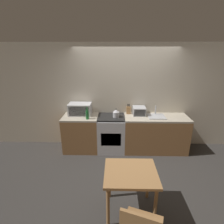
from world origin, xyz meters
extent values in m
plane|color=#33302D|center=(0.00, 0.00, 0.00)|extent=(16.00, 16.00, 0.00)
cube|color=beige|center=(0.00, 1.01, 1.30)|extent=(10.00, 0.06, 2.60)
cube|color=olive|center=(-1.10, 0.67, 0.43)|extent=(0.85, 0.62, 0.86)
cube|color=#B7AD99|center=(-1.10, 0.67, 0.88)|extent=(0.85, 0.62, 0.04)
cube|color=olive|center=(0.76, 0.67, 0.43)|extent=(1.54, 0.62, 0.86)
cube|color=#B7AD99|center=(0.76, 0.67, 0.88)|extent=(1.54, 0.62, 0.04)
cube|color=silver|center=(-0.34, 0.67, 0.43)|extent=(0.66, 0.62, 0.86)
cube|color=black|center=(-0.34, 0.67, 0.88)|extent=(0.63, 0.57, 0.04)
cube|color=black|center=(-0.34, 0.37, 0.43)|extent=(0.47, 0.02, 0.32)
cylinder|color=#B7B7BC|center=(-0.23, 0.64, 0.96)|extent=(0.15, 0.15, 0.13)
cone|color=#B7B7BC|center=(-0.23, 0.64, 1.06)|extent=(0.15, 0.15, 0.06)
sphere|color=black|center=(-0.23, 0.64, 1.10)|extent=(0.03, 0.03, 0.03)
cube|color=silver|center=(-1.12, 0.79, 1.05)|extent=(0.55, 0.36, 0.29)
cube|color=black|center=(-1.12, 0.61, 1.05)|extent=(0.48, 0.01, 0.23)
cylinder|color=#1E662D|center=(-0.90, 0.50, 1.00)|extent=(0.07, 0.07, 0.20)
cylinder|color=#1E662D|center=(-0.90, 0.50, 1.14)|extent=(0.03, 0.03, 0.08)
cube|color=#9E7042|center=(0.09, 0.89, 0.99)|extent=(0.10, 0.09, 0.18)
cylinder|color=black|center=(0.06, 0.89, 1.12)|extent=(0.01, 0.01, 0.07)
cylinder|color=black|center=(0.09, 0.89, 1.12)|extent=(0.01, 0.01, 0.07)
cylinder|color=black|center=(0.11, 0.89, 1.12)|extent=(0.01, 0.01, 0.07)
cube|color=#ADAFB5|center=(0.34, 0.81, 1.00)|extent=(0.30, 0.32, 0.20)
cube|color=black|center=(0.34, 0.65, 1.00)|extent=(0.27, 0.01, 0.16)
cube|color=#ADAFB5|center=(0.75, 0.67, 0.91)|extent=(0.41, 0.37, 0.02)
cylinder|color=#ADAFB5|center=(0.75, 0.80, 1.03)|extent=(0.03, 0.03, 0.22)
cube|color=#9E7042|center=(-0.01, -1.17, 0.72)|extent=(0.77, 0.67, 0.04)
cylinder|color=#9E7042|center=(-0.34, -1.44, 0.35)|extent=(0.05, 0.05, 0.70)
cylinder|color=#9E7042|center=(0.31, -1.44, 0.35)|extent=(0.05, 0.05, 0.70)
cylinder|color=#9E7042|center=(-0.34, -0.90, 0.35)|extent=(0.05, 0.05, 0.70)
cylinder|color=#9E7042|center=(0.31, -0.90, 0.35)|extent=(0.05, 0.05, 0.70)
cylinder|color=#9E7042|center=(-0.04, -1.56, 0.23)|extent=(0.04, 0.04, 0.45)
camera|label=1|loc=(-0.25, -3.29, 2.40)|focal=28.00mm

